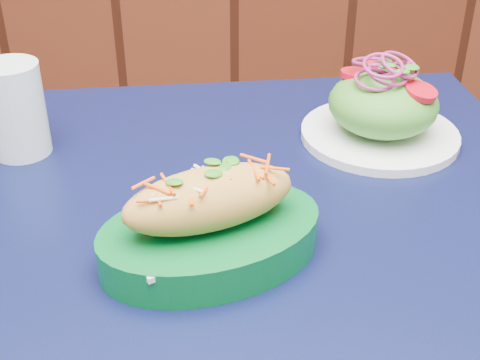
{
  "coord_description": "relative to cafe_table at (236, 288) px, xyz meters",
  "views": [
    {
      "loc": [
        0.0,
        0.77,
        1.17
      ],
      "look_at": [
        0.01,
        1.36,
        0.81
      ],
      "focal_mm": 50.0,
      "sensor_mm": 36.0,
      "label": 1
    }
  ],
  "objects": [
    {
      "name": "cafe_table",
      "position": [
        0.0,
        0.0,
        0.0
      ],
      "size": [
        0.88,
        0.88,
        0.75
      ],
      "rotation": [
        0.0,
        0.0,
        0.1
      ],
      "color": "black",
      "rests_on": "ground"
    },
    {
      "name": "water_glass",
      "position": [
        -0.28,
        0.17,
        0.15
      ],
      "size": [
        0.07,
        0.07,
        0.12
      ],
      "primitive_type": "cylinder",
      "color": "silver",
      "rests_on": "cafe_table"
    },
    {
      "name": "banh_mi_basket",
      "position": [
        -0.03,
        -0.05,
        0.13
      ],
      "size": [
        0.27,
        0.23,
        0.11
      ],
      "rotation": [
        0.0,
        0.0,
        0.4
      ],
      "color": "#045A23",
      "rests_on": "cafe_table"
    },
    {
      "name": "salad_plate",
      "position": [
        0.19,
        0.2,
        0.13
      ],
      "size": [
        0.21,
        0.21,
        0.12
      ],
      "rotation": [
        0.0,
        0.0,
        0.18
      ],
      "color": "white",
      "rests_on": "cafe_table"
    }
  ]
}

